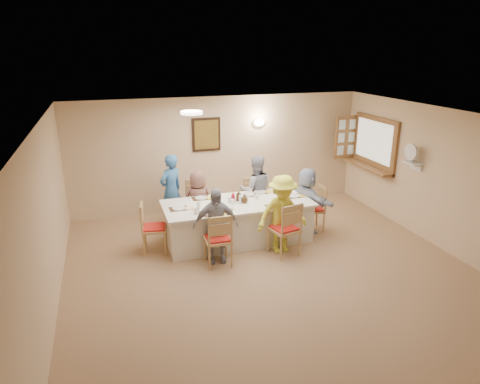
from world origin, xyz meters
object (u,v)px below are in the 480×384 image
object	(u,v)px
dining_table	(238,221)
chair_front_left	(218,238)
diner_right_end	(307,200)
condiment_ketchup	(233,197)
diner_front_left	(216,225)
chair_left_end	(154,227)
chair_right_end	(312,208)
desk_fan	(412,155)
caregiver	(171,190)
diner_back_left	(198,201)
diner_front_right	(282,214)
chair_back_left	(197,205)
diner_back_right	(256,190)
serving_hatch	(375,143)
chair_back_right	(254,201)
chair_front_right	(284,228)

from	to	relation	value
dining_table	chair_front_left	distance (m)	1.00
diner_right_end	condiment_ketchup	distance (m)	1.51
diner_front_left	chair_front_left	bearing A→B (deg)	-82.50
chair_left_end	chair_right_end	size ratio (longest dim) A/B	1.01
desk_fan	caregiver	size ratio (longest dim) A/B	0.20
dining_table	chair_right_end	bearing A→B (deg)	0.00
diner_back_left	diner_front_right	size ratio (longest dim) A/B	0.87
diner_right_end	chair_back_left	bearing A→B (deg)	56.41
desk_fan	diner_back_right	size ratio (longest dim) A/B	0.21
chair_front_left	diner_right_end	world-z (taller)	diner_right_end
chair_back_left	chair_left_end	size ratio (longest dim) A/B	1.06
serving_hatch	chair_back_left	world-z (taller)	serving_hatch
dining_table	chair_right_end	size ratio (longest dim) A/B	3.00
diner_back_left	diner_front_right	distance (m)	1.82
diner_back_right	diner_front_right	world-z (taller)	diner_back_right
chair_right_end	diner_back_left	xyz separation A→B (m)	(-2.15, 0.68, 0.16)
chair_back_right	diner_back_right	distance (m)	0.29
chair_back_right	diner_right_end	world-z (taller)	diner_right_end
chair_front_right	diner_back_right	distance (m)	1.50
caregiver	condiment_ketchup	size ratio (longest dim) A/B	7.14
diner_right_end	caregiver	world-z (taller)	caregiver
chair_back_left	dining_table	bearing A→B (deg)	-45.76
diner_back_left	diner_front_right	world-z (taller)	diner_front_right
diner_front_left	diner_front_right	size ratio (longest dim) A/B	0.92
desk_fan	caregiver	bearing A→B (deg)	157.80
chair_front_right	diner_right_end	distance (m)	1.16
desk_fan	diner_front_left	bearing A→B (deg)	-178.95
chair_back_left	diner_right_end	size ratio (longest dim) A/B	0.75
chair_front_left	chair_front_right	size ratio (longest dim) A/B	0.95
chair_back_right	diner_front_left	xyz separation A→B (m)	(-1.20, -1.48, 0.20)
chair_back_right	chair_back_left	bearing A→B (deg)	-169.38
diner_back_left	diner_front_left	world-z (taller)	diner_front_left
serving_hatch	diner_front_right	xyz separation A→B (m)	(-2.77, -1.42, -0.79)
desk_fan	chair_front_right	distance (m)	2.87
chair_right_end	caregiver	size ratio (longest dim) A/B	0.62
diner_back_right	serving_hatch	bearing A→B (deg)	-169.55
chair_back_left	diner_back_right	xyz separation A→B (m)	(1.20, -0.12, 0.23)
chair_front_right	diner_right_end	bearing A→B (deg)	-147.66
dining_table	chair_right_end	xyz separation A→B (m)	(1.55, 0.00, 0.08)
chair_back_right	diner_back_right	size ratio (longest dim) A/B	0.63
diner_front_right	dining_table	bearing A→B (deg)	129.88
dining_table	diner_right_end	size ratio (longest dim) A/B	2.11
chair_back_right	diner_front_right	xyz separation A→B (m)	(-0.00, -1.48, 0.26)
desk_fan	chair_front_left	xyz separation A→B (m)	(-3.86, -0.19, -1.08)
chair_back_right	diner_right_end	size ratio (longest dim) A/B	0.69
chair_left_end	caregiver	distance (m)	1.28
chair_right_end	diner_front_left	bearing A→B (deg)	-66.65
chair_back_left	diner_front_left	size ratio (longest dim) A/B	0.75
chair_right_end	diner_front_right	bearing A→B (deg)	-48.61
desk_fan	chair_left_end	size ratio (longest dim) A/B	0.32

